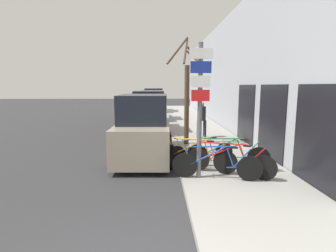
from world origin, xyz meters
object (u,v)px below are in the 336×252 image
Objects in this scene: bicycle_0 at (217,165)px; bicycle_1 at (229,161)px; parked_car_0 at (144,130)px; bicycle_2 at (195,156)px; parked_car_1 at (149,114)px; bicycle_4 at (201,152)px; pedestrian_near at (202,117)px; signpost at (200,105)px; parked_car_3 at (154,102)px; parked_car_2 at (152,107)px; street_tree at (187,96)px; bicycle_3 at (227,155)px.

bicycle_1 is (0.43, 0.33, 0.00)m from bicycle_0.
parked_car_0 reaches higher than bicycle_1.
bicycle_0 is at bearing 156.23° from bicycle_1.
bicycle_2 is 0.52× the size of parked_car_1.
bicycle_4 is 4.29m from pedestrian_near.
bicycle_1 is at bearing -92.03° from bicycle_2.
bicycle_2 is at bearing 88.27° from bicycle_1.
signpost is 8.00m from parked_car_1.
parked_car_0 is 0.97× the size of parked_car_3.
bicycle_0 is 0.95m from bicycle_2.
bicycle_0 is 1.06× the size of bicycle_4.
parked_car_0 reaches higher than parked_car_2.
parked_car_3 is (-1.83, 17.54, 0.56)m from bicycle_4.
street_tree is at bearing 46.80° from parked_car_0.
parked_car_3 reaches higher than parked_car_0.
bicycle_4 is at bearing -86.24° from street_tree.
pedestrian_near is at bearing -41.50° from parked_car_1.
bicycle_0 reaches higher than bicycle_4.
bicycle_0 is at bearing -82.09° from parked_car_3.
parked_car_0 is at bearing 75.78° from bicycle_1.
parked_car_0 is at bearing -92.87° from parked_car_2.
bicycle_3 is 3.11m from parked_car_0.
bicycle_0 is at bearing -21.43° from signpost.
bicycle_4 is 6.74m from parked_car_1.
bicycle_3 is at bearing -17.56° from bicycle_0.
bicycle_4 is at bearing -74.11° from parked_car_1.
bicycle_0 is 0.53× the size of parked_car_3.
bicycle_3 is at bearing -139.62° from bicycle_4.
parked_car_3 is at bearing 36.06° from bicycle_1.
parked_car_3 is (-2.55, 18.05, 0.53)m from bicycle_3.
bicycle_4 is at bearing -83.68° from parked_car_2.
parked_car_2 is at bearing 39.67° from bicycle_1.
signpost is at bearing -151.67° from bicycle_2.
parked_car_0 is at bearing 71.02° from bicycle_3.
bicycle_0 is at bearing 164.30° from bicycle_3.
parked_car_3 reaches higher than bicycle_0.
signpost reaches higher than parked_car_3.
signpost is 1.52× the size of bicycle_0.
bicycle_0 is 1.35× the size of pedestrian_near.
bicycle_0 is at bearing -123.58° from bicycle_2.
signpost is at bearing -54.91° from parked_car_0.
pedestrian_near is (0.96, 4.85, 0.59)m from bicycle_2.
parked_car_3 is 13.58m from pedestrian_near.
street_tree reaches higher than parked_car_2.
signpost is 2.06× the size of pedestrian_near.
bicycle_1 is 1.01× the size of bicycle_4.
bicycle_2 is at bearing 87.86° from pedestrian_near.
signpost is at bearing 153.82° from bicycle_4.
bicycle_3 reaches higher than bicycle_0.
bicycle_0 is 0.53× the size of street_tree.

